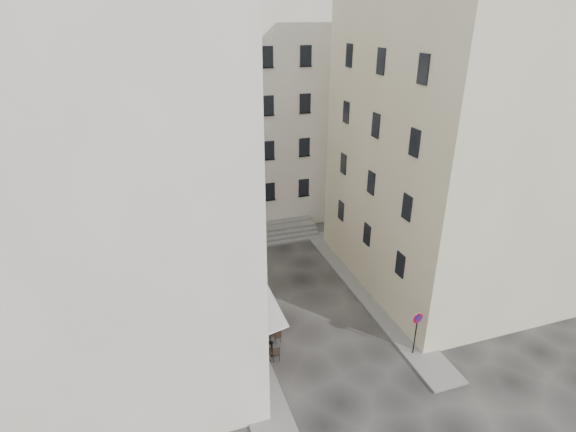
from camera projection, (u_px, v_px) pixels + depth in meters
name	position (u px, v px, depth m)	size (l,w,h in m)	color
ground	(321.00, 333.00, 25.97)	(90.00, 90.00, 0.00)	black
sidewalk_left	(230.00, 307.00, 28.12)	(2.00, 22.00, 0.12)	slate
sidewalk_right	(367.00, 290.00, 29.83)	(2.00, 18.00, 0.12)	slate
building_left	(99.00, 164.00, 21.33)	(12.20, 16.20, 20.60)	beige
building_right	(459.00, 145.00, 28.18)	(12.20, 14.20, 18.60)	#BEB48D
building_back	(230.00, 111.00, 38.31)	(18.20, 10.20, 18.60)	beige
cafe_storefront	(243.00, 310.00, 24.83)	(1.74, 7.30, 3.50)	#400909
stone_steps	(263.00, 234.00, 36.69)	(9.00, 3.15, 0.80)	slate
bollard_near	(272.00, 349.00, 23.96)	(0.12, 0.12, 0.98)	black
bollard_mid	(255.00, 311.00, 26.99)	(0.12, 0.12, 0.98)	black
bollard_far	(242.00, 281.00, 30.02)	(0.12, 0.12, 0.98)	black
no_parking_sign	(417.00, 326.00, 23.51)	(0.62, 0.13, 2.71)	black
bistro_table_a	(267.00, 355.00, 23.61)	(1.30, 0.61, 0.91)	black
bistro_table_b	(270.00, 337.00, 24.96)	(1.19, 0.56, 0.83)	black
bistro_table_c	(258.00, 332.00, 25.39)	(1.21, 0.57, 0.85)	black
bistro_table_d	(255.00, 302.00, 27.94)	(1.23, 0.58, 0.86)	black
bistro_table_e	(250.00, 298.00, 28.28)	(1.38, 0.65, 0.97)	black
pedestrian	(254.00, 295.00, 28.04)	(0.59, 0.39, 1.62)	black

